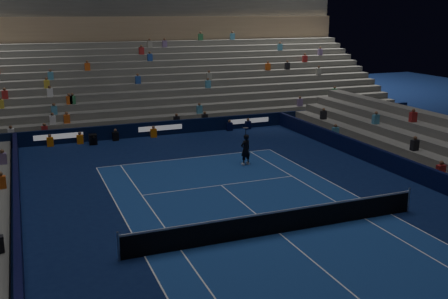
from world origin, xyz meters
TOP-DOWN VIEW (x-y plane):
  - ground at (0.00, 0.00)m, footprint 90.00×90.00m
  - court_surface at (0.00, 0.00)m, footprint 10.97×23.77m
  - sponsor_barrier_far at (0.00, 18.50)m, footprint 44.00×0.25m
  - sponsor_barrier_west at (-9.70, 0.00)m, footprint 0.25×37.00m
  - grandstand_main at (0.00, 27.90)m, footprint 44.00×15.20m
  - tennis_net at (0.00, 0.00)m, footprint 12.90×0.10m
  - tennis_player at (2.69, 9.39)m, footprint 0.75×0.60m
  - broadcast_camera at (-4.87, 17.54)m, footprint 0.53×0.98m

SIDE VIEW (x-z plane):
  - ground at x=0.00m, z-range 0.00..0.00m
  - court_surface at x=0.00m, z-range 0.00..0.01m
  - broadcast_camera at x=-4.87m, z-range 0.01..0.68m
  - sponsor_barrier_far at x=0.00m, z-range 0.00..1.00m
  - sponsor_barrier_west at x=-9.70m, z-range 0.00..1.00m
  - tennis_net at x=0.00m, z-range -0.05..1.05m
  - tennis_player at x=2.69m, z-range 0.00..1.81m
  - grandstand_main at x=0.00m, z-range -2.22..8.98m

